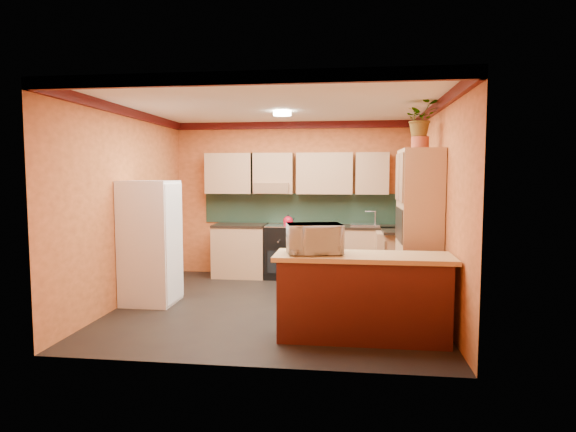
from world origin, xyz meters
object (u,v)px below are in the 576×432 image
object	(u,v)px
base_cabinets_back	(319,253)
microwave	(314,239)
fridge	(150,242)
breakfast_bar	(362,299)
pantry	(418,232)
stove	(283,251)

from	to	relation	value
base_cabinets_back	microwave	world-z (taller)	microwave
fridge	breakfast_bar	world-z (taller)	fridge
fridge	microwave	bearing A→B (deg)	-25.68
fridge	breakfast_bar	size ratio (longest dim) A/B	0.94
microwave	breakfast_bar	bearing A→B (deg)	-12.58
fridge	microwave	size ratio (longest dim) A/B	2.91
pantry	fridge	bearing A→B (deg)	179.21
microwave	pantry	bearing A→B (deg)	28.12
breakfast_bar	microwave	distance (m)	0.84
pantry	base_cabinets_back	bearing A→B (deg)	125.82
fridge	breakfast_bar	distance (m)	3.11
stove	breakfast_bar	world-z (taller)	stove
pantry	microwave	size ratio (longest dim) A/B	3.60
base_cabinets_back	fridge	distance (m)	2.93
breakfast_bar	microwave	size ratio (longest dim) A/B	3.08
pantry	microwave	bearing A→B (deg)	-139.29
stove	breakfast_bar	distance (m)	3.26
base_cabinets_back	pantry	distance (m)	2.44
pantry	breakfast_bar	size ratio (longest dim) A/B	1.17
base_cabinets_back	breakfast_bar	xyz separation A→B (m)	(0.66, -3.00, 0.00)
base_cabinets_back	pantry	size ratio (longest dim) A/B	1.74
fridge	microwave	distance (m)	2.61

